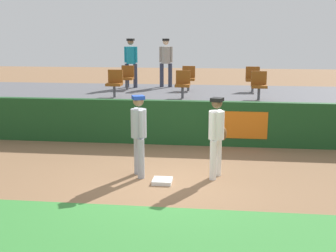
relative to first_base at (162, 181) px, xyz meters
name	(u,v)px	position (x,y,z in m)	size (l,w,h in m)	color
ground_plane	(166,183)	(0.07, 0.01, -0.04)	(60.00, 60.00, 0.00)	#846042
grass_foreground_strip	(143,243)	(0.07, -2.69, -0.04)	(18.00, 2.80, 0.01)	#388438
first_base	(162,181)	(0.00, 0.00, 0.00)	(0.40, 0.40, 0.08)	white
player_fielder_home	(217,132)	(1.10, 0.50, 0.96)	(0.46, 0.50, 1.74)	white
player_runner_visitor	(139,130)	(-0.56, 0.39, 0.99)	(0.45, 0.46, 1.77)	#9EA3AD
field_wall	(180,123)	(0.08, 3.25, 0.58)	(18.00, 0.26, 1.24)	#19471E
bleacher_platform	(187,109)	(0.07, 5.82, 0.51)	(18.00, 4.80, 1.09)	#59595E
seat_back_left	(127,76)	(-2.10, 6.49, 1.53)	(0.44, 0.44, 0.84)	#4C4C51
seat_front_left	(115,82)	(-2.11, 4.69, 1.53)	(0.47, 0.44, 0.84)	#4C4C51
seat_front_right	(259,84)	(2.30, 4.69, 1.53)	(0.46, 0.44, 0.84)	#4C4C51
seat_back_right	(253,78)	(2.25, 6.49, 1.53)	(0.47, 0.44, 0.84)	#4C4C51
seat_front_center	(183,83)	(0.01, 4.69, 1.53)	(0.44, 0.44, 0.84)	#4C4C51
seat_back_center	(188,77)	(0.06, 6.49, 1.53)	(0.44, 0.44, 0.84)	#4C4C51
spectator_hooded	(131,59)	(-2.08, 7.10, 2.08)	(0.49, 0.36, 1.76)	#33384C
spectator_capped	(166,59)	(-0.84, 7.42, 2.07)	(0.49, 0.34, 1.76)	#33384C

